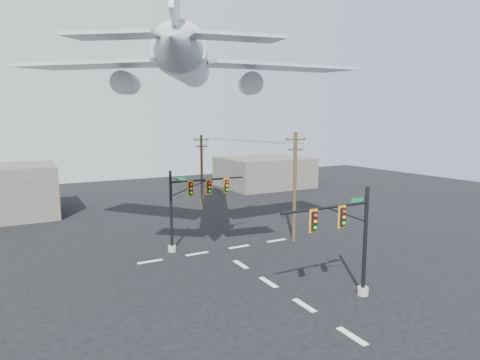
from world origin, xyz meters
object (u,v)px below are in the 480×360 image
utility_pole_b (202,170)px  airliner (189,65)px  signal_mast_near (349,241)px  signal_mast_far (191,204)px  utility_pole_c (202,164)px  utility_pole_a (295,185)px

utility_pole_b → airliner: (-7.58, -15.46, 10.74)m
signal_mast_near → signal_mast_far: (-4.72, 14.14, 0.20)m
signal_mast_near → utility_pole_b: (2.95, 29.74, 1.14)m
signal_mast_near → signal_mast_far: bearing=108.5°
signal_mast_far → utility_pole_c: 32.67m
signal_mast_far → airliner: (0.09, 0.14, 11.68)m
utility_pole_a → utility_pole_c: utility_pole_a is taller
utility_pole_a → utility_pole_c: 32.37m
utility_pole_b → airliner: airliner is taller
signal_mast_near → utility_pole_c: utility_pole_c is taller
airliner → utility_pole_b: bearing=-1.5°
utility_pole_a → airliner: (-9.12, 2.53, 10.37)m
signal_mast_near → utility_pole_a: bearing=69.1°
signal_mast_far → utility_pole_a: 9.60m
signal_mast_near → airliner: 19.15m
utility_pole_c → airliner: size_ratio=0.27×
utility_pole_a → utility_pole_b: 18.05m
utility_pole_c → airliner: 34.51m
signal_mast_far → utility_pole_a: utility_pole_a is taller
utility_pole_a → airliner: airliner is taller
utility_pole_a → utility_pole_c: bearing=87.2°
signal_mast_far → utility_pole_a: size_ratio=0.71×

